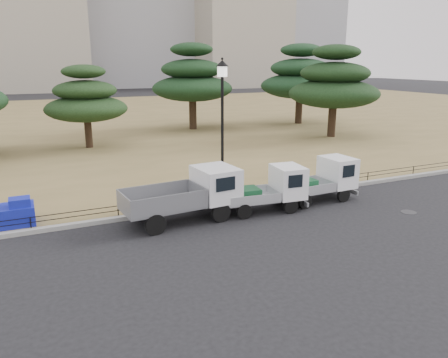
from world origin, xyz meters
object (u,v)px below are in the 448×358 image
truck_kei_rear (321,180)px  tarp_pile (13,214)px  truck_large (188,193)px  truck_kei_front (269,189)px  street_lamp (222,108)px

truck_kei_rear → tarp_pile: (-11.87, 1.77, -0.34)m
truck_kei_rear → tarp_pile: truck_kei_rear is taller
truck_large → truck_kei_front: 3.29m
street_lamp → truck_kei_rear: bearing=-18.5°
truck_kei_rear → street_lamp: bearing=159.5°
truck_large → tarp_pile: (-5.92, 1.72, -0.50)m
street_lamp → tarp_pile: bearing=176.8°
street_lamp → truck_large: bearing=-146.8°
truck_large → street_lamp: bearing=28.5°
truck_large → truck_kei_rear: bearing=-5.2°
truck_kei_front → truck_large: bearing=-178.9°
tarp_pile → truck_kei_front: bearing=-12.3°
truck_kei_front → truck_kei_rear: size_ratio=0.99×
truck_kei_rear → tarp_pile: bearing=169.5°
truck_kei_front → street_lamp: bearing=136.0°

